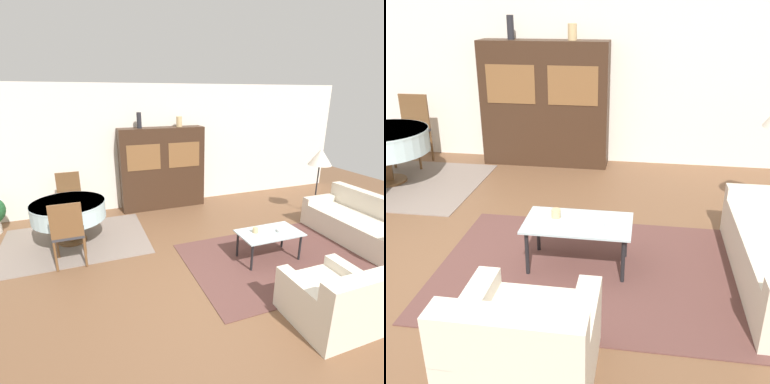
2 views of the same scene
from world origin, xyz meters
The scene contains 12 objects.
ground_plane centered at (0.00, 0.00, 0.00)m, with size 14.00×14.00×0.00m, color brown.
wall_back centered at (0.00, 3.63, 1.35)m, with size 10.00×0.06×2.70m.
area_rug centered at (1.30, 0.46, 0.01)m, with size 2.85×1.98×0.01m.
dining_rug centered at (-1.69, 2.21, 0.01)m, with size 2.44×1.78×0.01m.
armchair centered at (1.02, -0.91, 0.29)m, with size 0.89×0.87×0.76m.
coffee_table centered at (1.15, 0.53, 0.41)m, with size 0.97×0.55×0.44m.
display_cabinet centered at (0.23, 3.37, 0.90)m, with size 1.86×0.43×1.80m.
dining_chair_far centered at (-1.74, 3.06, 0.59)m, with size 0.44×0.44×1.02m.
cup centered at (0.94, 0.60, 0.50)m, with size 0.09×0.09×0.08m.
bowl centered at (1.33, 0.48, 0.48)m, with size 0.14×0.14×0.04m.
vase_tall centered at (-0.24, 3.37, 1.96)m, with size 0.10×0.10×0.32m.
vase_short centered at (0.64, 3.37, 1.91)m, with size 0.12×0.12×0.22m.
Camera 2 is at (1.70, -3.05, 2.28)m, focal length 42.00 mm.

